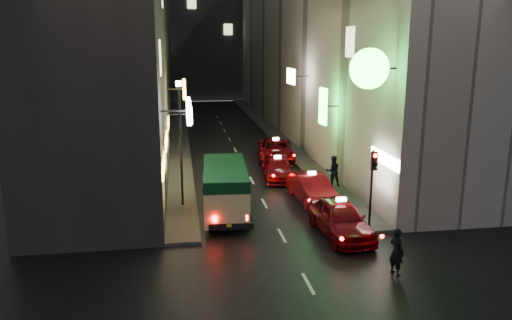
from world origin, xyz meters
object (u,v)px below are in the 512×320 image
taxi_near (341,216)px  traffic_light (373,172)px  pedestrian_crossing (397,249)px  minibus (225,185)px  lamp_post (180,135)px

taxi_near → traffic_light: size_ratio=1.66×
pedestrian_crossing → taxi_near: bearing=-8.5°
minibus → pedestrian_crossing: (5.48, -7.20, -0.56)m
lamp_post → minibus: bearing=-37.6°
minibus → lamp_post: 3.35m
minibus → lamp_post: lamp_post is taller
taxi_near → traffic_light: (1.50, 0.33, 1.78)m
pedestrian_crossing → traffic_light: 4.61m
taxi_near → pedestrian_crossing: size_ratio=2.93×
minibus → pedestrian_crossing: minibus is taller
taxi_near → traffic_light: bearing=12.4°
minibus → lamp_post: size_ratio=0.94×
pedestrian_crossing → lamp_post: lamp_post is taller
minibus → traffic_light: (6.18, -2.97, 1.14)m
traffic_light → lamp_post: 9.42m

